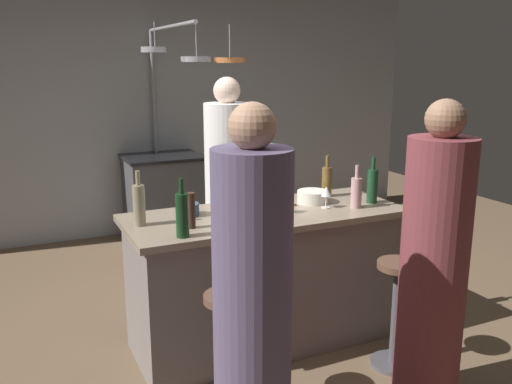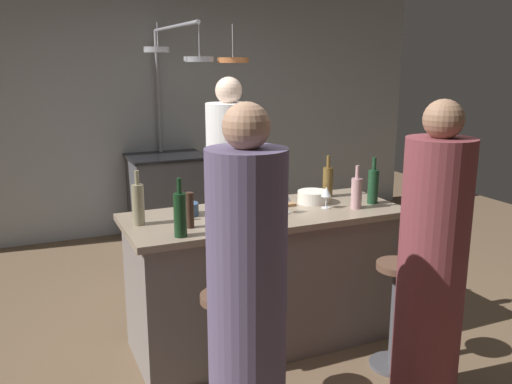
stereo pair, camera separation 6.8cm
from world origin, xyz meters
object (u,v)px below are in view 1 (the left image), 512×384
at_px(wine_glass_near_right_guest, 326,192).
at_px(bar_stool_right, 396,309).
at_px(guest_right, 433,270).
at_px(wine_bottle_amber, 327,181).
at_px(bar_stool_left, 229,348).
at_px(potted_plant, 402,228).
at_px(wine_bottle_white, 139,204).
at_px(stove_range, 164,197).
at_px(chef, 228,195).
at_px(wine_bottle_red, 182,214).
at_px(pepper_mill, 191,211).
at_px(guest_left, 252,306).
at_px(mixing_bowl_ceramic, 313,197).
at_px(wine_bottle_rose, 356,192).
at_px(wine_bottle_green, 372,185).
at_px(mixing_bowl_blue, 188,209).
at_px(cutting_board, 268,204).
at_px(wine_glass_near_left_guest, 286,197).

bearing_deg(wine_glass_near_right_guest, bar_stool_right, -72.02).
distance_m(guest_right, wine_bottle_amber, 1.21).
relative_size(bar_stool_left, potted_plant, 1.31).
bearing_deg(bar_stool_left, bar_stool_right, 0.00).
distance_m(bar_stool_left, wine_bottle_white, 0.98).
xyz_separation_m(stove_range, chef, (0.10, -1.55, 0.36)).
xyz_separation_m(wine_bottle_amber, wine_bottle_red, (-1.22, -0.46, 0.02)).
distance_m(pepper_mill, wine_bottle_amber, 1.17).
height_order(guest_left, wine_bottle_amber, guest_left).
relative_size(bar_stool_right, bar_stool_left, 1.00).
xyz_separation_m(wine_bottle_amber, mixing_bowl_ceramic, (-0.18, -0.11, -0.07)).
height_order(bar_stool_left, guest_left, guest_left).
bearing_deg(stove_range, guest_left, -99.07).
relative_size(wine_bottle_red, wine_bottle_rose, 1.16).
xyz_separation_m(stove_range, mixing_bowl_ceramic, (0.40, -2.36, 0.49)).
relative_size(stove_range, wine_bottle_green, 2.81).
distance_m(bar_stool_left, wine_bottle_red, 0.75).
distance_m(bar_stool_right, guest_right, 0.54).
bearing_deg(bar_stool_left, wine_bottle_rose, 23.02).
xyz_separation_m(bar_stool_left, wine_bottle_rose, (1.10, 0.47, 0.63)).
bearing_deg(bar_stool_left, wine_bottle_amber, 36.76).
bearing_deg(stove_range, wine_glass_near_right_guest, -80.89).
height_order(chef, mixing_bowl_blue, chef).
bearing_deg(wine_bottle_rose, mixing_bowl_ceramic, 128.49).
relative_size(cutting_board, wine_bottle_green, 1.01).
bearing_deg(guest_left, bar_stool_left, 84.67).
xyz_separation_m(guest_left, wine_bottle_rose, (1.14, 0.84, 0.23)).
xyz_separation_m(bar_stool_right, wine_bottle_rose, (0.00, 0.47, 0.63)).
xyz_separation_m(wine_bottle_red, wine_glass_near_right_guest, (1.04, 0.19, -0.02)).
relative_size(guest_left, wine_bottle_green, 5.31).
distance_m(potted_plant, mixing_bowl_ceramic, 1.81).
distance_m(guest_left, wine_bottle_red, 0.77).
distance_m(stove_range, chef, 1.60).
relative_size(stove_range, mixing_bowl_blue, 6.20).
height_order(wine_bottle_white, wine_glass_near_left_guest, wine_bottle_white).
bearing_deg(mixing_bowl_ceramic, guest_left, -131.33).
bearing_deg(pepper_mill, bar_stool_right, -23.69).
xyz_separation_m(cutting_board, wine_bottle_green, (0.67, -0.25, 0.11)).
relative_size(bar_stool_right, wine_bottle_red, 2.06).
xyz_separation_m(stove_range, guest_left, (-0.55, -3.44, 0.33)).
height_order(chef, bar_stool_left, chef).
bearing_deg(wine_bottle_rose, wine_bottle_red, -174.80).
xyz_separation_m(pepper_mill, mixing_bowl_ceramic, (0.94, 0.21, -0.06)).
distance_m(wine_bottle_rose, wine_glass_near_right_guest, 0.20).
bearing_deg(mixing_bowl_ceramic, wine_bottle_amber, 31.64).
bearing_deg(guest_left, wine_glass_near_right_guest, 43.89).
bearing_deg(wine_bottle_white, guest_left, -76.50).
bearing_deg(wine_bottle_rose, wine_bottle_white, 171.54).
bearing_deg(potted_plant, wine_bottle_red, -155.31).
distance_m(wine_bottle_red, wine_glass_near_left_guest, 0.77).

